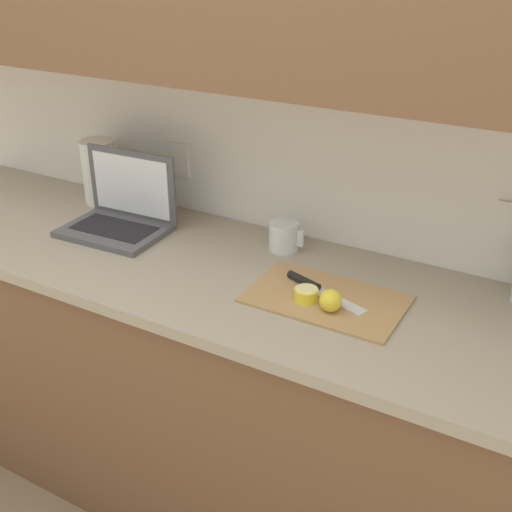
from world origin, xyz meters
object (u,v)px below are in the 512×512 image
at_px(lemon_half_cut, 306,294).
at_px(measuring_cup, 284,236).
at_px(cutting_board, 326,299).
at_px(lemon_whole_beside, 331,301).
at_px(knife, 312,286).
at_px(paper_towel_roll, 100,172).
at_px(laptop, 121,212).

relative_size(lemon_half_cut, measuring_cup, 0.57).
relative_size(cutting_board, lemon_half_cut, 6.40).
distance_m(lemon_half_cut, lemon_whole_beside, 0.08).
distance_m(knife, lemon_half_cut, 0.06).
bearing_deg(knife, lemon_whole_beside, -24.46).
height_order(cutting_board, paper_towel_roll, paper_towel_roll).
distance_m(cutting_board, paper_towel_roll, 1.03).
xyz_separation_m(laptop, paper_towel_roll, (-0.22, 0.15, 0.05)).
relative_size(laptop, knife, 1.31).
bearing_deg(lemon_half_cut, paper_towel_roll, 163.73).
xyz_separation_m(cutting_board, knife, (-0.05, 0.03, 0.01)).
height_order(lemon_whole_beside, measuring_cup, measuring_cup).
relative_size(lemon_half_cut, paper_towel_roll, 0.28).
height_order(cutting_board, knife, knife).
xyz_separation_m(lemon_whole_beside, paper_towel_roll, (-1.03, 0.30, 0.08)).
xyz_separation_m(laptop, measuring_cup, (0.54, 0.13, -0.01)).
bearing_deg(lemon_half_cut, knife, 100.25).
height_order(cutting_board, measuring_cup, measuring_cup).
bearing_deg(laptop, cutting_board, -9.43).
distance_m(knife, measuring_cup, 0.27).
xyz_separation_m(cutting_board, measuring_cup, (-0.24, 0.22, 0.04)).
xyz_separation_m(knife, paper_towel_roll, (-0.94, 0.22, 0.10)).
bearing_deg(lemon_half_cut, measuring_cup, 127.91).
relative_size(lemon_whole_beside, measuring_cup, 0.52).
relative_size(laptop, lemon_whole_beside, 5.80).
xyz_separation_m(laptop, lemon_half_cut, (0.74, -0.13, -0.03)).
bearing_deg(paper_towel_roll, knife, -12.87).
bearing_deg(lemon_whole_beside, cutting_board, 123.67).
distance_m(knife, lemon_whole_beside, 0.12).
relative_size(cutting_board, lemon_whole_beside, 6.98).
bearing_deg(paper_towel_roll, lemon_whole_beside, -16.02).
height_order(knife, lemon_whole_beside, lemon_whole_beside).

